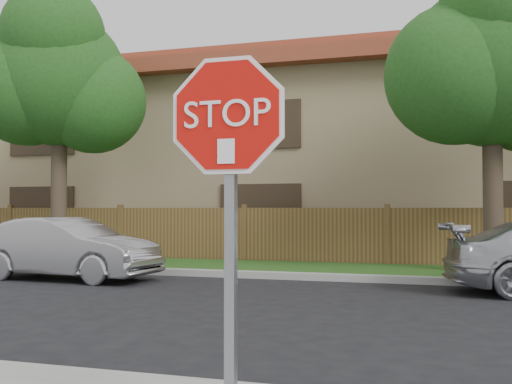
% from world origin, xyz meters
% --- Properties ---
extents(far_curb, '(70.00, 0.30, 0.15)m').
position_xyz_m(far_curb, '(0.00, 8.15, 0.07)').
color(far_curb, gray).
rests_on(far_curb, ground).
extents(grass_strip, '(70.00, 3.00, 0.12)m').
position_xyz_m(grass_strip, '(0.00, 9.80, 0.06)').
color(grass_strip, '#1E4714').
rests_on(grass_strip, ground).
extents(fence, '(70.00, 0.12, 1.60)m').
position_xyz_m(fence, '(0.00, 11.40, 0.80)').
color(fence, '#53381D').
rests_on(fence, ground).
extents(apartment_building, '(35.20, 9.20, 7.20)m').
position_xyz_m(apartment_building, '(0.00, 17.00, 3.53)').
color(apartment_building, '#94825C').
rests_on(apartment_building, ground).
extents(tree_left, '(4.80, 3.90, 7.78)m').
position_xyz_m(tree_left, '(-8.98, 9.57, 5.22)').
color(tree_left, '#382B21').
rests_on(tree_left, ground).
extents(tree_mid, '(4.80, 3.90, 7.35)m').
position_xyz_m(tree_mid, '(2.52, 9.57, 4.87)').
color(tree_mid, '#382B21').
rests_on(tree_mid, ground).
extents(stop_sign, '(1.01, 0.13, 2.55)m').
position_xyz_m(stop_sign, '(0.05, -1.48, 1.83)').
color(stop_sign, gray).
rests_on(stop_sign, sidewalk_near).
extents(sedan_left, '(4.28, 1.76, 1.38)m').
position_xyz_m(sedan_left, '(-6.62, 6.65, 0.69)').
color(sedan_left, '#A0A0A4').
rests_on(sedan_left, ground).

